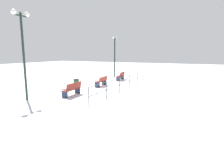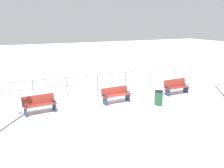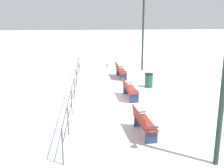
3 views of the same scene
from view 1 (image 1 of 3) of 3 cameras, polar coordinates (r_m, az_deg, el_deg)
ground_plane at (r=16.36m, az=-3.27°, el=-0.67°), size 80.00×80.00×0.00m
bench_nearest at (r=19.93m, az=2.76°, el=2.54°), size 0.70×1.66×0.89m
bench_second at (r=16.29m, az=-3.24°, el=0.94°), size 0.69×1.69×0.86m
bench_third at (r=12.89m, az=-12.20°, el=-1.50°), size 0.63×1.69×0.92m
lamppost_near at (r=22.39m, az=0.84°, el=9.83°), size 0.25×0.92×4.79m
lamppost_middle at (r=12.37m, az=-26.00°, el=12.37°), size 0.31×1.17×5.33m
waterfront_railing at (r=15.11m, az=5.44°, el=1.36°), size 0.05×12.00×1.13m
trash_bin at (r=15.47m, az=-10.98°, el=0.06°), size 0.46×0.46×0.78m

